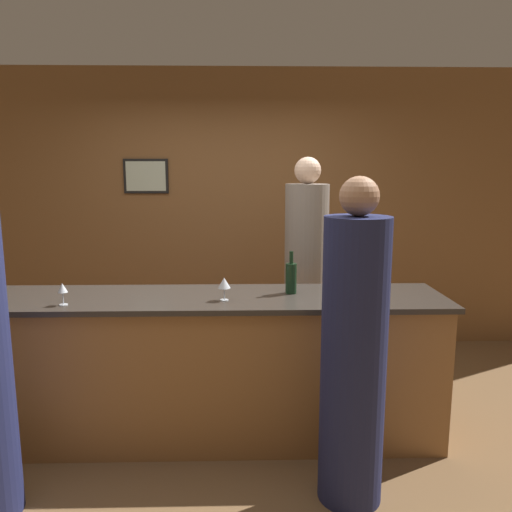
% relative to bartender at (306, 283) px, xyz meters
% --- Properties ---
extents(ground_plane, '(14.00, 14.00, 0.00)m').
position_rel_bartender_xyz_m(ground_plane, '(-0.71, -0.80, -0.89)').
color(ground_plane, brown).
extents(back_wall, '(8.00, 0.08, 2.80)m').
position_rel_bartender_xyz_m(back_wall, '(-0.72, 1.08, 0.51)').
color(back_wall, brown).
rests_on(back_wall, ground_plane).
extents(bar_counter, '(3.06, 0.68, 0.99)m').
position_rel_bartender_xyz_m(bar_counter, '(-0.71, -0.80, -0.39)').
color(bar_counter, '#996638').
rests_on(bar_counter, ground_plane).
extents(bartender, '(0.35, 0.35, 1.92)m').
position_rel_bartender_xyz_m(bartender, '(0.00, 0.00, 0.00)').
color(bartender, gray).
rests_on(bartender, ground_plane).
extents(guest_0, '(0.35, 0.35, 1.79)m').
position_rel_bartender_xyz_m(guest_0, '(0.08, -1.47, -0.06)').
color(guest_0, '#1E234C').
rests_on(guest_0, ground_plane).
extents(wine_bottle_0, '(0.08, 0.08, 0.29)m').
position_rel_bartender_xyz_m(wine_bottle_0, '(-0.19, -0.74, 0.21)').
color(wine_bottle_0, black).
rests_on(wine_bottle_0, bar_counter).
extents(wine_glass_0, '(0.06, 0.06, 0.14)m').
position_rel_bartender_xyz_m(wine_glass_0, '(-1.62, -1.00, 0.20)').
color(wine_glass_0, silver).
rests_on(wine_glass_0, bar_counter).
extents(wine_glass_1, '(0.08, 0.08, 0.16)m').
position_rel_bartender_xyz_m(wine_glass_1, '(0.18, -0.91, 0.22)').
color(wine_glass_1, silver).
rests_on(wine_glass_1, bar_counter).
extents(wine_glass_2, '(0.08, 0.08, 0.15)m').
position_rel_bartender_xyz_m(wine_glass_2, '(-0.64, -0.91, 0.21)').
color(wine_glass_2, silver).
rests_on(wine_glass_2, bar_counter).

